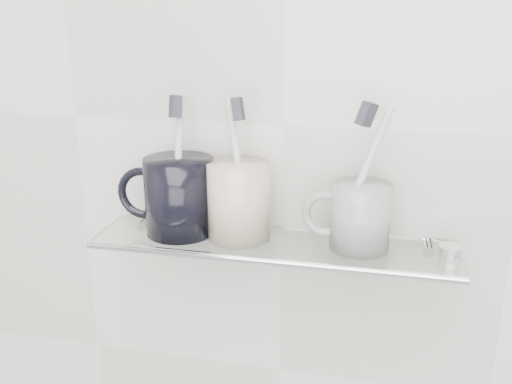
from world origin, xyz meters
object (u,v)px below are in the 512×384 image
(mug_center, at_px, (239,201))
(mug_right, at_px, (360,217))
(shelf_glass, at_px, (273,244))
(mug_left, at_px, (179,196))

(mug_center, distance_m, mug_right, 0.17)
(shelf_glass, bearing_deg, mug_left, 177.90)
(shelf_glass, distance_m, mug_left, 0.15)
(shelf_glass, distance_m, mug_center, 0.08)
(mug_center, bearing_deg, mug_left, 162.61)
(mug_left, xyz_separation_m, mug_right, (0.25, 0.00, -0.01))
(shelf_glass, height_order, mug_center, mug_center)
(mug_right, bearing_deg, mug_left, 179.56)
(mug_center, relative_size, mug_right, 1.21)
(shelf_glass, distance_m, mug_right, 0.13)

